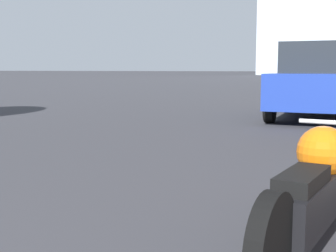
# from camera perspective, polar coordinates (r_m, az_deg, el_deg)

# --- Properties ---
(motorcycle) EXTENTS (0.71, 2.24, 0.79)m
(motorcycle) POSITION_cam_1_polar(r_m,az_deg,el_deg) (3.37, 17.51, -7.17)
(motorcycle) COLOR black
(motorcycle) RESTS_ON ground_plane
(parked_car_blue) EXTENTS (2.04, 4.31, 1.79)m
(parked_car_blue) POSITION_cam_1_polar(r_m,az_deg,el_deg) (11.75, 17.66, 5.16)
(parked_car_blue) COLOR #1E3899
(parked_car_blue) RESTS_ON ground_plane
(parked_car_white) EXTENTS (1.93, 4.03, 1.80)m
(parked_car_white) POSITION_cam_1_polar(r_m,az_deg,el_deg) (24.69, 18.90, 5.97)
(parked_car_white) COLOR silver
(parked_car_white) RESTS_ON ground_plane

